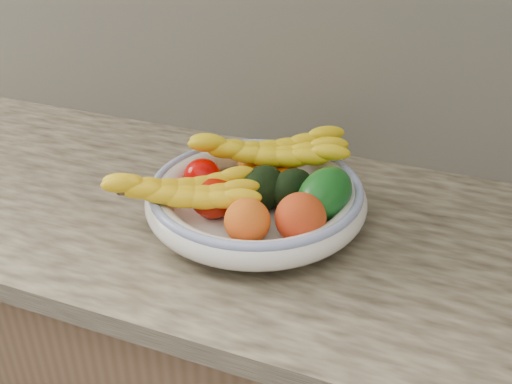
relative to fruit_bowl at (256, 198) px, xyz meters
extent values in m
cube|color=tan|center=(0.00, 0.02, -0.07)|extent=(2.44, 0.66, 0.04)
cube|color=beige|center=(0.00, 0.33, 0.20)|extent=(2.40, 0.02, 0.50)
cylinder|color=silver|center=(0.00, 0.00, -0.04)|extent=(0.13, 0.13, 0.02)
cylinder|color=silver|center=(0.00, 0.00, -0.03)|extent=(0.32, 0.32, 0.01)
torus|color=silver|center=(0.00, 0.00, 0.00)|extent=(0.39, 0.39, 0.05)
torus|color=#3953A2|center=(0.00, 0.00, 0.02)|extent=(0.37, 0.37, 0.02)
ellipsoid|color=#DA6904|center=(-0.05, 0.10, 0.01)|extent=(0.07, 0.07, 0.05)
ellipsoid|color=orange|center=(0.03, 0.09, 0.01)|extent=(0.06, 0.06, 0.05)
ellipsoid|color=#E36704|center=(-0.01, 0.06, 0.01)|extent=(0.06, 0.06, 0.05)
ellipsoid|color=#F26005|center=(0.03, 0.08, 0.01)|extent=(0.05, 0.05, 0.05)
ellipsoid|color=#C10300|center=(-0.11, 0.02, 0.01)|extent=(0.07, 0.07, 0.06)
ellipsoid|color=#BC1100|center=(-0.06, -0.05, 0.01)|extent=(0.09, 0.09, 0.07)
ellipsoid|color=black|center=(0.01, 0.01, 0.02)|extent=(0.09, 0.12, 0.08)
ellipsoid|color=black|center=(0.05, 0.03, 0.02)|extent=(0.09, 0.11, 0.07)
ellipsoid|color=#0E4F14|center=(0.12, 0.01, 0.03)|extent=(0.13, 0.14, 0.11)
ellipsoid|color=orange|center=(0.02, -0.10, 0.02)|extent=(0.08, 0.08, 0.08)
ellipsoid|color=orange|center=(0.10, -0.06, 0.02)|extent=(0.10, 0.10, 0.08)
camera|label=1|loc=(0.32, -0.80, 0.52)|focal=40.00mm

